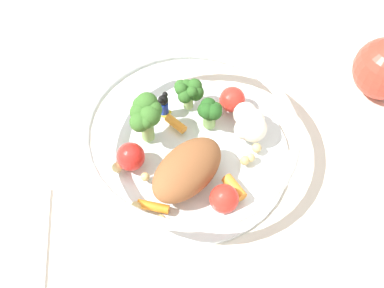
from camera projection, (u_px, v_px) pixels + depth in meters
ground_plane at (196, 154)px, 0.59m from camera, size 2.40×2.40×0.00m
food_container at (193, 143)px, 0.56m from camera, size 0.23×0.23×0.07m
loose_apple at (384, 69)px, 0.62m from camera, size 0.07×0.07×0.09m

